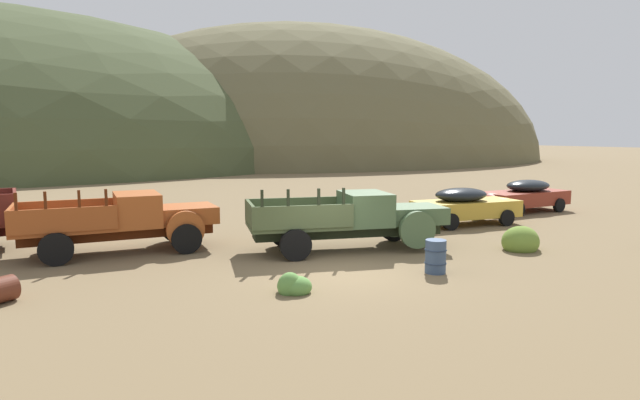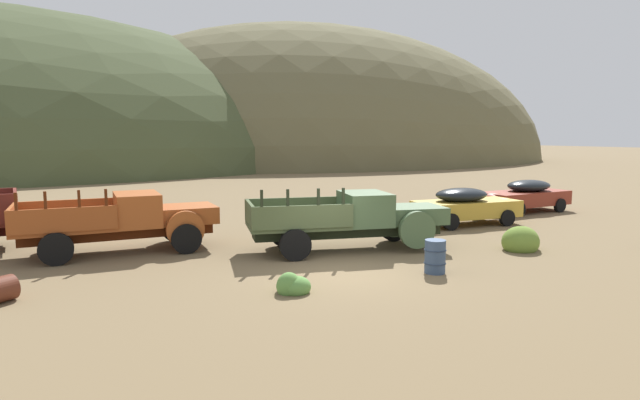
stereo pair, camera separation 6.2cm
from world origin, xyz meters
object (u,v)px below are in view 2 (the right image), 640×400
Objects in this scene: truck_oxide_orange at (134,220)px; car_rust_red at (523,196)px; truck_weathered_green at (360,219)px; car_faded_yellow at (469,205)px; oil_drum_foreground at (435,256)px.

truck_oxide_orange reaches higher than car_rust_red.
truck_weathered_green reaches higher than car_faded_yellow.
car_rust_red is at bearing 3.79° from truck_oxide_orange.
truck_weathered_green is at bearing 15.54° from car_rust_red.
truck_oxide_orange is 6.62× the size of oil_drum_foreground.
car_rust_red is (11.32, 4.01, -0.20)m from truck_weathered_green.
car_faded_yellow is at bearing 43.36° from oil_drum_foreground.
oil_drum_foreground is (-10.91, -7.50, -0.36)m from car_rust_red.
truck_oxide_orange is at bearing -0.32° from car_rust_red.
car_faded_yellow is (13.27, -0.58, -0.19)m from truck_oxide_orange.
car_rust_red is at bearing 23.23° from car_faded_yellow.
truck_oxide_orange is 18.11m from car_rust_red.
car_rust_red is 13.25m from oil_drum_foreground.
car_faded_yellow is at bearing 30.66° from truck_weathered_green.
car_faded_yellow is at bearing -2.34° from truck_oxide_orange.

